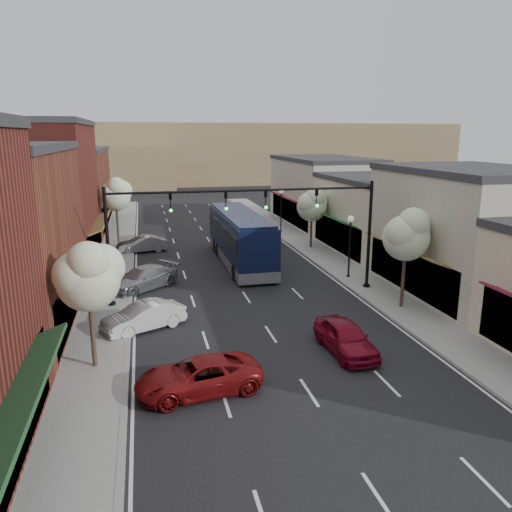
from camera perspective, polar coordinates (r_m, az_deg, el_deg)
ground at (r=23.67m, az=2.91°, el=-10.73°), size 160.00×160.00×0.00m
sidewalk_left at (r=40.48m, az=-15.94°, el=-0.72°), size 2.80×73.00×0.15m
sidewalk_right at (r=42.88m, az=7.05°, el=0.50°), size 2.80×73.00×0.15m
curb_left at (r=40.42m, az=-13.97°, el=-0.61°), size 0.25×73.00×0.17m
curb_right at (r=42.43m, az=5.27°, el=0.41°), size 0.25×73.00×0.17m
bldg_left_midfar at (r=41.79m, az=-24.39°, el=6.47°), size 10.14×14.10×10.90m
bldg_left_far at (r=57.60m, az=-21.22°, el=7.17°), size 10.14×18.10×8.40m
bldg_right_midnear at (r=33.69m, az=23.13°, el=2.54°), size 9.14×12.10×7.90m
bldg_right_midfar at (r=43.92m, az=13.93°, el=4.63°), size 9.14×12.10×6.40m
bldg_right_far at (r=56.60m, az=7.61°, el=7.36°), size 9.14×16.10×7.40m
hill_far at (r=110.95m, az=-9.97°, el=11.54°), size 120.00×30.00×12.00m
hill_near at (r=100.72m, az=-24.06°, el=9.23°), size 50.00×20.00×8.00m
signal_mast_right at (r=31.39m, az=8.98°, el=4.06°), size 8.22×0.46×7.00m
signal_mast_left at (r=29.18m, az=-12.04°, el=3.21°), size 8.22×0.46×7.00m
tree_right_near at (r=29.00m, az=16.94°, el=2.50°), size 2.85×2.65×5.95m
tree_right_far at (r=43.49m, az=6.49°, el=5.96°), size 2.85×2.65×5.43m
tree_left_near at (r=21.53m, az=-18.57°, el=-2.00°), size 2.85×2.65×5.69m
tree_left_far at (r=47.01m, az=-15.70°, el=6.86°), size 2.85×2.65×6.13m
lamp_post_near at (r=34.78m, az=10.70°, el=2.22°), size 0.44×0.44×4.44m
lamp_post_far at (r=51.08m, az=2.89°, el=6.05°), size 0.44×0.44×4.44m
coach_bus at (r=38.55m, az=-1.84°, el=2.13°), size 2.99×13.04×3.98m
red_hatchback at (r=23.54m, az=10.18°, el=-9.12°), size 1.95×4.42×1.48m
parked_car_a at (r=19.98m, az=-6.62°, el=-13.51°), size 5.15×2.93×1.36m
parked_car_b at (r=26.39m, az=-12.71°, el=-6.77°), size 4.50×3.24×1.41m
parked_car_c at (r=33.12m, az=-12.81°, el=-2.51°), size 5.20×4.85×1.47m
parked_car_e at (r=43.67m, az=-12.91°, el=1.34°), size 4.40×2.07×1.40m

